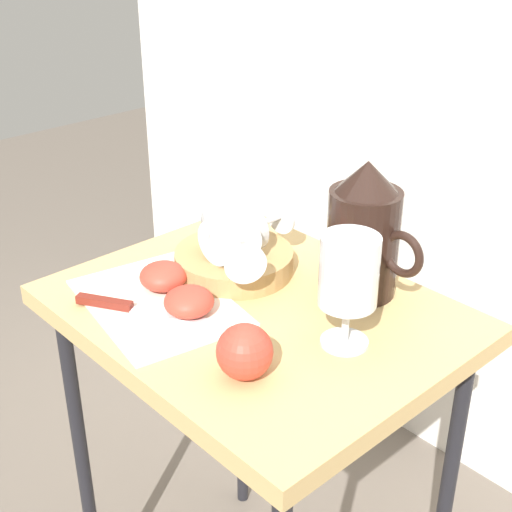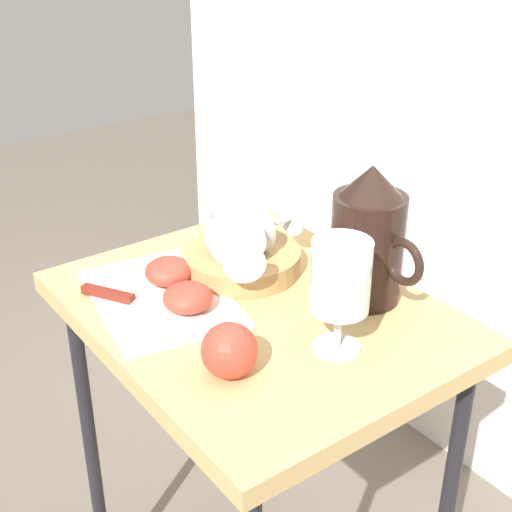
{
  "view_description": "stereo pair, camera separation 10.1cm",
  "coord_description": "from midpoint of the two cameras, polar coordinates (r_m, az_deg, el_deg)",
  "views": [
    {
      "loc": [
        0.66,
        -0.61,
        1.23
      ],
      "look_at": [
        0.0,
        0.0,
        0.77
      ],
      "focal_mm": 51.14,
      "sensor_mm": 36.0,
      "label": 1
    },
    {
      "loc": [
        0.72,
        -0.53,
        1.23
      ],
      "look_at": [
        0.0,
        0.0,
        0.77
      ],
      "focal_mm": 51.14,
      "sensor_mm": 36.0,
      "label": 2
    }
  ],
  "objects": [
    {
      "name": "table",
      "position": [
        1.09,
        2.68,
        -7.21
      ],
      "size": [
        0.57,
        0.45,
        0.69
      ],
      "color": "tan",
      "rests_on": "ground_plane"
    },
    {
      "name": "linen_napkin",
      "position": [
        1.07,
        -4.81,
        -3.29
      ],
      "size": [
        0.29,
        0.23,
        0.0
      ],
      "primitive_type": "cube",
      "rotation": [
        0.0,
        0.0,
        -0.18
      ],
      "color": "silver",
      "rests_on": "table"
    },
    {
      "name": "basket_tray",
      "position": [
        1.13,
        1.42,
        -0.4
      ],
      "size": [
        0.18,
        0.18,
        0.03
      ],
      "primitive_type": "cylinder",
      "color": "tan",
      "rests_on": "table"
    },
    {
      "name": "pitcher",
      "position": [
        1.05,
        11.47,
        0.68
      ],
      "size": [
        0.16,
        0.1,
        0.2
      ],
      "color": "black",
      "rests_on": "table"
    },
    {
      "name": "wine_glass_upright",
      "position": [
        0.92,
        9.77,
        -2.11
      ],
      "size": [
        0.08,
        0.08,
        0.16
      ],
      "color": "silver",
      "rests_on": "table"
    },
    {
      "name": "wine_glass_tipped_near",
      "position": [
        1.09,
        1.21,
        1.93
      ],
      "size": [
        0.17,
        0.14,
        0.08
      ],
      "color": "silver",
      "rests_on": "basket_tray"
    },
    {
      "name": "wine_glass_tipped_far",
      "position": [
        1.09,
        1.61,
        1.71
      ],
      "size": [
        0.07,
        0.15,
        0.07
      ],
      "color": "silver",
      "rests_on": "basket_tray"
    },
    {
      "name": "apple_half_left",
      "position": [
        1.09,
        -4.26,
        -1.26
      ],
      "size": [
        0.07,
        0.07,
        0.04
      ],
      "primitive_type": "ellipsoid",
      "color": "#CC3D2D",
      "rests_on": "linen_napkin"
    },
    {
      "name": "apple_half_right",
      "position": [
        1.02,
        -2.55,
        -3.36
      ],
      "size": [
        0.07,
        0.07,
        0.04
      ],
      "primitive_type": "ellipsoid",
      "color": "#CC3D2D",
      "rests_on": "linen_napkin"
    },
    {
      "name": "apple_whole",
      "position": [
        0.89,
        1.16,
        -7.51
      ],
      "size": [
        0.07,
        0.07,
        0.07
      ],
      "primitive_type": "sphere",
      "color": "#CC3D2D",
      "rests_on": "table"
    },
    {
      "name": "knife",
      "position": [
        1.05,
        -7.18,
        -3.49
      ],
      "size": [
        0.2,
        0.13,
        0.01
      ],
      "color": "silver",
      "rests_on": "linen_napkin"
    }
  ]
}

